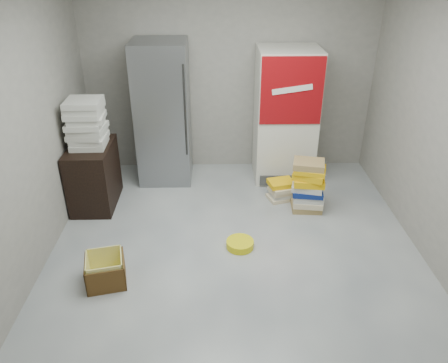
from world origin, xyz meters
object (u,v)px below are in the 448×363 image
wood_shelf (94,175)px  coke_cooler (285,116)px  phonebook_stack_main (308,186)px  steel_fridge (163,113)px  cardboard_box (106,272)px

wood_shelf → coke_cooler: bearing=16.3°
wood_shelf → phonebook_stack_main: wood_shelf is taller
steel_fridge → coke_cooler: bearing=-0.2°
phonebook_stack_main → wood_shelf: bearing=-172.8°
steel_fridge → cardboard_box: bearing=-99.9°
phonebook_stack_main → cardboard_box: bearing=-137.8°
cardboard_box → steel_fridge: bearing=67.6°
wood_shelf → cardboard_box: bearing=-73.9°
steel_fridge → cardboard_box: (-0.39, -2.24, -0.83)m
wood_shelf → cardboard_box: wood_shelf is taller
steel_fridge → coke_cooler: steel_fridge is taller
coke_cooler → cardboard_box: (-2.04, -2.24, -0.78)m
coke_cooler → phonebook_stack_main: size_ratio=2.68×
steel_fridge → cardboard_box: size_ratio=4.29×
phonebook_stack_main → coke_cooler: bearing=112.7°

